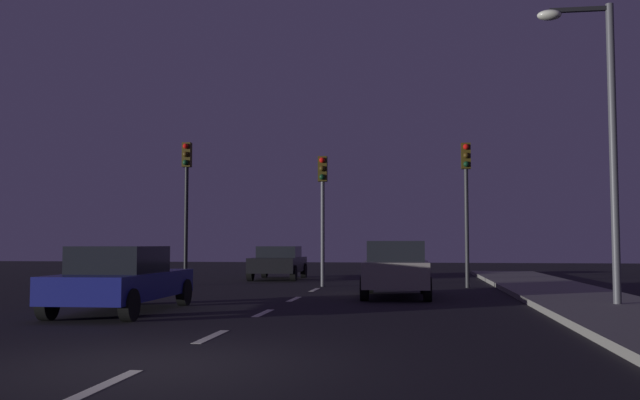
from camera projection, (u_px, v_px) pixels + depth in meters
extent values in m
plane|color=black|center=(269.00, 311.00, 15.46)|extent=(80.00, 80.00, 0.00)
cube|color=gray|center=(618.00, 312.00, 14.43)|extent=(3.00, 40.00, 0.15)
cube|color=silver|center=(107.00, 384.00, 7.36)|extent=(0.16, 1.60, 0.01)
cube|color=silver|center=(211.00, 336.00, 11.12)|extent=(0.16, 1.60, 0.01)
cube|color=silver|center=(263.00, 313.00, 14.87)|extent=(0.16, 1.60, 0.01)
cube|color=silver|center=(294.00, 299.00, 18.63)|extent=(0.16, 1.60, 0.01)
cube|color=silver|center=(315.00, 290.00, 22.38)|extent=(0.16, 1.60, 0.01)
cylinder|color=black|center=(186.00, 214.00, 25.01)|extent=(0.14, 0.14, 5.21)
cube|color=#382D0C|center=(187.00, 155.00, 25.14)|extent=(0.32, 0.24, 0.90)
sphere|color=red|center=(186.00, 146.00, 25.01)|extent=(0.20, 0.20, 0.20)
sphere|color=#3F2D0C|center=(185.00, 154.00, 24.99)|extent=(0.20, 0.20, 0.20)
sphere|color=#0C3319|center=(185.00, 162.00, 24.97)|extent=(0.20, 0.20, 0.20)
cylinder|color=#4C4C51|center=(323.00, 221.00, 24.29)|extent=(0.14, 0.14, 4.61)
cube|color=#382D0C|center=(323.00, 169.00, 24.41)|extent=(0.32, 0.24, 0.90)
sphere|color=red|center=(322.00, 160.00, 24.27)|extent=(0.20, 0.20, 0.20)
sphere|color=#3F2D0C|center=(322.00, 169.00, 24.25)|extent=(0.20, 0.20, 0.20)
sphere|color=#0C3319|center=(322.00, 177.00, 24.23)|extent=(0.20, 0.20, 0.20)
cylinder|color=#2D2D30|center=(467.00, 215.00, 23.60)|extent=(0.14, 0.14, 4.99)
cube|color=#382D0C|center=(466.00, 156.00, 23.73)|extent=(0.32, 0.24, 0.90)
sphere|color=red|center=(466.00, 147.00, 23.60)|extent=(0.20, 0.20, 0.20)
sphere|color=#3F2D0C|center=(466.00, 155.00, 23.58)|extent=(0.20, 0.20, 0.20)
sphere|color=#0C3319|center=(466.00, 164.00, 23.56)|extent=(0.20, 0.20, 0.20)
cube|color=gray|center=(396.00, 273.00, 19.42)|extent=(1.84, 3.95, 0.70)
cube|color=black|center=(396.00, 251.00, 19.26)|extent=(1.59, 1.79, 0.56)
cylinder|color=black|center=(370.00, 283.00, 20.89)|extent=(0.23, 0.64, 0.64)
cylinder|color=black|center=(424.00, 283.00, 20.69)|extent=(0.23, 0.64, 0.64)
cylinder|color=black|center=(365.00, 289.00, 18.10)|extent=(0.23, 0.64, 0.64)
cylinder|color=black|center=(427.00, 289.00, 17.90)|extent=(0.23, 0.64, 0.64)
cube|color=navy|center=(123.00, 285.00, 15.10)|extent=(1.93, 4.61, 0.56)
cube|color=black|center=(120.00, 259.00, 14.91)|extent=(1.64, 2.10, 0.58)
cylinder|color=black|center=(118.00, 292.00, 16.89)|extent=(0.24, 0.65, 0.64)
cylinder|color=black|center=(184.00, 292.00, 16.71)|extent=(0.24, 0.65, 0.64)
cylinder|color=black|center=(47.00, 304.00, 13.46)|extent=(0.24, 0.65, 0.64)
cylinder|color=black|center=(129.00, 305.00, 13.28)|extent=(0.24, 0.65, 0.64)
cube|color=black|center=(278.00, 265.00, 29.10)|extent=(1.97, 4.02, 0.60)
cube|color=black|center=(279.00, 252.00, 29.33)|extent=(1.70, 1.83, 0.47)
cylinder|color=black|center=(294.00, 273.00, 27.54)|extent=(0.23, 0.64, 0.64)
cylinder|color=black|center=(250.00, 273.00, 27.75)|extent=(0.23, 0.64, 0.64)
cylinder|color=black|center=(304.00, 270.00, 30.40)|extent=(0.23, 0.64, 0.64)
cylinder|color=black|center=(265.00, 270.00, 30.61)|extent=(0.23, 0.64, 0.64)
cylinder|color=#4C4C51|center=(613.00, 155.00, 15.69)|extent=(0.18, 0.18, 7.07)
cube|color=black|center=(579.00, 10.00, 16.00)|extent=(1.35, 0.10, 0.10)
ellipsoid|color=silver|center=(549.00, 15.00, 16.09)|extent=(0.56, 0.36, 0.24)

